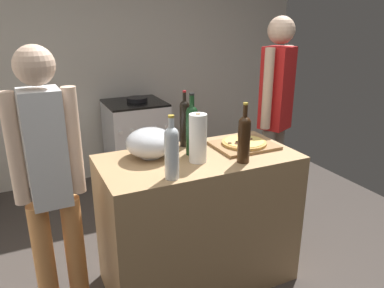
# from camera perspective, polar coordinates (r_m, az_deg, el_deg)

# --- Properties ---
(ground_plane) EXTENTS (4.41, 3.23, 0.02)m
(ground_plane) POSITION_cam_1_polar(r_m,az_deg,el_deg) (3.38, -3.99, -12.33)
(ground_plane) COLOR #3F3833
(kitchen_wall_rear) EXTENTS (4.41, 0.10, 2.60)m
(kitchen_wall_rear) POSITION_cam_1_polar(r_m,az_deg,el_deg) (4.22, -11.38, 12.59)
(kitchen_wall_rear) COLOR #BCB7AD
(kitchen_wall_rear) RESTS_ON ground_plane
(counter) EXTENTS (1.24, 0.63, 0.92)m
(counter) POSITION_cam_1_polar(r_m,az_deg,el_deg) (2.53, 0.98, -11.61)
(counter) COLOR tan
(counter) RESTS_ON ground_plane
(cutting_board) EXTENTS (0.40, 0.32, 0.02)m
(cutting_board) POSITION_cam_1_polar(r_m,az_deg,el_deg) (2.52, 7.98, -0.21)
(cutting_board) COLOR #9E7247
(cutting_board) RESTS_ON counter
(pizza) EXTENTS (0.30, 0.30, 0.03)m
(pizza) POSITION_cam_1_polar(r_m,az_deg,el_deg) (2.51, 7.99, 0.23)
(pizza) COLOR tan
(pizza) RESTS_ON cutting_board
(mixing_bowl) EXTENTS (0.30, 0.30, 0.18)m
(mixing_bowl) POSITION_cam_1_polar(r_m,az_deg,el_deg) (2.30, -6.40, 0.19)
(mixing_bowl) COLOR #B2B2B7
(mixing_bowl) RESTS_ON counter
(paper_towel_roll) EXTENTS (0.11, 0.11, 0.30)m
(paper_towel_roll) POSITION_cam_1_polar(r_m,az_deg,el_deg) (2.20, 0.92, 0.89)
(paper_towel_roll) COLOR white
(paper_towel_roll) RESTS_ON counter
(wine_bottle_amber) EXTENTS (0.08, 0.08, 0.35)m
(wine_bottle_amber) POSITION_cam_1_polar(r_m,az_deg,el_deg) (1.97, -3.14, -0.98)
(wine_bottle_amber) COLOR silver
(wine_bottle_amber) RESTS_ON counter
(wine_bottle_green) EXTENTS (0.07, 0.07, 0.36)m
(wine_bottle_green) POSITION_cam_1_polar(r_m,az_deg,el_deg) (2.21, 8.00, 1.06)
(wine_bottle_green) COLOR #331E0F
(wine_bottle_green) RESTS_ON counter
(wine_bottle_clear) EXTENTS (0.06, 0.06, 0.38)m
(wine_bottle_clear) POSITION_cam_1_polar(r_m,az_deg,el_deg) (2.47, -1.16, 3.46)
(wine_bottle_clear) COLOR black
(wine_bottle_clear) RESTS_ON counter
(wine_bottle_dark) EXTENTS (0.07, 0.07, 0.39)m
(wine_bottle_dark) POSITION_cam_1_polar(r_m,az_deg,el_deg) (2.31, -0.03, 2.50)
(wine_bottle_dark) COLOR #143819
(wine_bottle_dark) RESTS_ON counter
(stove) EXTENTS (0.60, 0.60, 0.95)m
(stove) POSITION_cam_1_polar(r_m,az_deg,el_deg) (4.03, -8.52, 0.16)
(stove) COLOR #B7B7BC
(stove) RESTS_ON ground_plane
(person_in_stripes) EXTENTS (0.36, 0.21, 1.63)m
(person_in_stripes) POSITION_cam_1_polar(r_m,az_deg,el_deg) (2.09, -20.95, -5.43)
(person_in_stripes) COLOR #D88C4C
(person_in_stripes) RESTS_ON ground_plane
(person_in_red) EXTENTS (0.35, 0.27, 1.75)m
(person_in_red) POSITION_cam_1_polar(r_m,az_deg,el_deg) (3.11, 12.66, 5.07)
(person_in_red) COLOR slate
(person_in_red) RESTS_ON ground_plane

